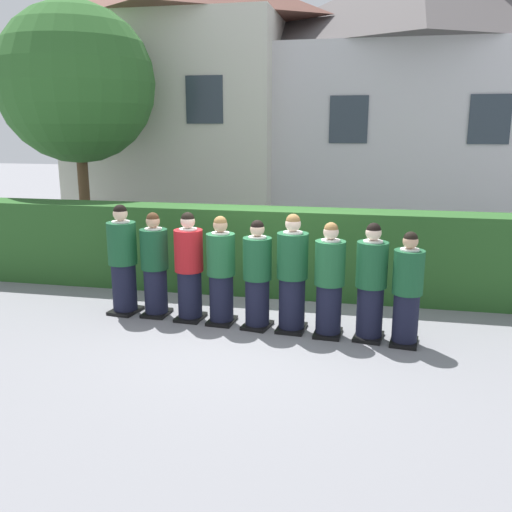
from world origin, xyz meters
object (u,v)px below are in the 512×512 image
object	(u,v)px
student_front_row_0	(123,262)
student_in_red_blazer	(189,269)
student_front_row_7	(371,285)
student_front_row_1	(155,267)
student_front_row_8	(407,292)
student_front_row_3	(221,273)
student_front_row_5	(292,276)
student_front_row_4	(257,277)
student_front_row_6	(329,283)

from	to	relation	value
student_front_row_0	student_in_red_blazer	world-z (taller)	student_front_row_0
student_in_red_blazer	student_front_row_7	world-z (taller)	student_in_red_blazer
student_front_row_1	student_front_row_8	world-z (taller)	student_front_row_1
student_front_row_3	student_front_row_7	bearing A→B (deg)	-5.09
student_front_row_8	student_front_row_5	bearing A→B (deg)	172.51
student_front_row_0	student_front_row_1	size ratio (longest dim) A/B	1.06
student_front_row_4	student_front_row_7	size ratio (longest dim) A/B	0.98
student_front_row_0	student_front_row_7	xyz separation A→B (m)	(3.73, -0.33, -0.04)
student_front_row_1	student_front_row_4	distance (m)	1.64
student_front_row_0	student_front_row_5	distance (m)	2.66
student_front_row_6	student_front_row_1	bearing A→B (deg)	173.38
student_front_row_1	student_front_row_7	xyz separation A→B (m)	(3.20, -0.32, 0.01)
student_front_row_1	student_front_row_4	world-z (taller)	student_front_row_1
student_front_row_1	student_in_red_blazer	size ratio (longest dim) A/B	0.98
student_in_red_blazer	student_front_row_7	bearing A→B (deg)	-5.35
student_front_row_1	student_front_row_5	world-z (taller)	student_front_row_5
student_in_red_blazer	student_front_row_8	xyz separation A→B (m)	(3.10, -0.35, -0.05)
student_front_row_0	student_front_row_8	xyz separation A→B (m)	(4.19, -0.43, -0.08)
student_front_row_0	student_front_row_6	xyz separation A→B (m)	(3.17, -0.32, -0.05)
student_in_red_blazer	student_front_row_3	world-z (taller)	student_in_red_blazer
student_front_row_4	student_front_row_0	bearing A→B (deg)	174.25
student_front_row_7	student_front_row_3	bearing A→B (deg)	174.91
student_front_row_6	student_front_row_7	bearing A→B (deg)	-1.34
student_front_row_7	student_in_red_blazer	bearing A→B (deg)	174.65
student_front_row_1	student_front_row_3	size ratio (longest dim) A/B	1.00
student_front_row_0	student_front_row_1	bearing A→B (deg)	-1.54
student_front_row_0	student_in_red_blazer	size ratio (longest dim) A/B	1.04
student_front_row_0	student_front_row_1	xyz separation A→B (m)	(0.52, -0.01, -0.05)
student_front_row_0	student_front_row_7	distance (m)	3.74
student_front_row_4	student_in_red_blazer	bearing A→B (deg)	173.07
student_front_row_1	student_front_row_5	bearing A→B (deg)	-5.81
student_front_row_0	student_front_row_5	xyz separation A→B (m)	(2.65, -0.23, -0.01)
student_front_row_3	student_front_row_4	xyz separation A→B (m)	(0.55, -0.07, -0.01)
student_front_row_5	student_front_row_7	distance (m)	1.09
student_front_row_3	student_front_row_5	xyz separation A→B (m)	(1.05, -0.09, 0.04)
student_front_row_1	student_front_row_3	bearing A→B (deg)	-6.94
student_front_row_0	student_front_row_1	world-z (taller)	student_front_row_0
student_front_row_8	student_front_row_0	bearing A→B (deg)	174.10
student_front_row_0	student_front_row_5	world-z (taller)	student_front_row_0
student_front_row_1	student_front_row_6	size ratio (longest dim) A/B	1.00
student_front_row_0	student_in_red_blazer	xyz separation A→B (m)	(1.09, -0.09, -0.03)
student_front_row_4	student_front_row_5	world-z (taller)	student_front_row_5
student_front_row_3	student_front_row_7	world-z (taller)	student_front_row_7
student_in_red_blazer	student_front_row_6	world-z (taller)	student_in_red_blazer
student_front_row_4	student_front_row_8	world-z (taller)	student_front_row_4
student_front_row_0	student_front_row_4	size ratio (longest dim) A/B	1.08
student_front_row_3	student_front_row_7	xyz separation A→B (m)	(2.13, -0.19, 0.01)
student_front_row_3	student_front_row_8	xyz separation A→B (m)	(2.60, -0.29, -0.03)
student_front_row_0	student_front_row_5	size ratio (longest dim) A/B	1.01
student_front_row_5	student_front_row_8	world-z (taller)	student_front_row_5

